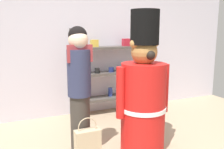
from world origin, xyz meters
TOP-DOWN VIEW (x-y plane):
  - back_wall at (0.00, 2.20)m, footprint 6.40×0.12m
  - merchandise_shelf at (0.50, 1.98)m, footprint 1.43×0.35m
  - teddy_bear_guard at (0.29, 0.44)m, footprint 0.73×0.58m
  - person_shopper at (-0.47, 0.65)m, footprint 0.29×0.28m
  - shopping_bag at (-0.44, 0.44)m, footprint 0.30×0.13m

SIDE VIEW (x-z plane):
  - shopping_bag at x=-0.44m, z-range -0.07..0.48m
  - teddy_bear_guard at x=0.29m, z-range -0.15..1.61m
  - merchandise_shelf at x=0.50m, z-range -0.01..1.55m
  - person_shopper at x=-0.47m, z-range 0.08..1.65m
  - back_wall at x=0.00m, z-range 0.00..2.60m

